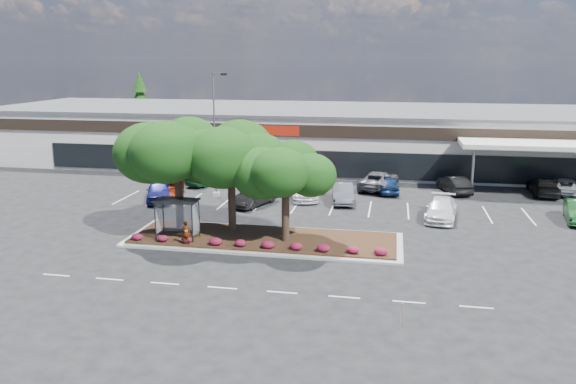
% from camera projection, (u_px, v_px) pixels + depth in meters
% --- Properties ---
extents(ground, '(160.00, 160.00, 0.00)m').
position_uv_depth(ground, '(282.00, 264.00, 32.82)').
color(ground, black).
rests_on(ground, ground).
extents(retail_store, '(80.40, 25.20, 6.25)m').
position_uv_depth(retail_store, '(340.00, 135.00, 64.50)').
color(retail_store, silver).
rests_on(retail_store, ground).
extents(landscape_island, '(18.00, 6.00, 0.26)m').
position_uv_depth(landscape_island, '(264.00, 239.00, 36.98)').
color(landscape_island, '#A7A6A1').
rests_on(landscape_island, ground).
extents(lane_markings, '(33.12, 20.06, 0.01)m').
position_uv_depth(lane_markings, '(307.00, 216.00, 42.81)').
color(lane_markings, silver).
rests_on(lane_markings, ground).
extents(shrub_row, '(17.00, 0.80, 0.50)m').
position_uv_depth(shrub_row, '(256.00, 244.00, 34.88)').
color(shrub_row, maroon).
rests_on(shrub_row, landscape_island).
extents(bus_shelter, '(2.75, 1.55, 2.59)m').
position_uv_depth(bus_shelter, '(178.00, 207.00, 36.46)').
color(bus_shelter, black).
rests_on(bus_shelter, landscape_island).
extents(island_tree_west, '(7.20, 7.20, 7.89)m').
position_uv_depth(island_tree_west, '(178.00, 174.00, 37.60)').
color(island_tree_west, '#1A3910').
rests_on(island_tree_west, landscape_island).
extents(island_tree_mid, '(6.60, 6.60, 7.32)m').
position_uv_depth(island_tree_mid, '(231.00, 178.00, 37.70)').
color(island_tree_mid, '#1A3910').
rests_on(island_tree_mid, landscape_island).
extents(island_tree_east, '(5.80, 5.80, 6.50)m').
position_uv_depth(island_tree_east, '(285.00, 191.00, 35.64)').
color(island_tree_east, '#1A3910').
rests_on(island_tree_east, landscape_island).
extents(conifer_north_west, '(4.40, 4.40, 10.00)m').
position_uv_depth(conifer_north_west, '(141.00, 107.00, 81.05)').
color(conifer_north_west, '#1A3910').
rests_on(conifer_north_west, ground).
extents(person_waiting, '(0.58, 0.40, 1.53)m').
position_uv_depth(person_waiting, '(186.00, 232.00, 35.42)').
color(person_waiting, '#594C47').
rests_on(person_waiting, landscape_island).
extents(light_pole, '(1.43, 0.61, 10.69)m').
position_uv_depth(light_pole, '(216.00, 143.00, 47.77)').
color(light_pole, '#A7A6A1').
rests_on(light_pole, ground).
extents(survey_stake, '(0.07, 0.14, 1.01)m').
position_uv_depth(survey_stake, '(402.00, 311.00, 25.28)').
color(survey_stake, tan).
rests_on(survey_stake, ground).
extents(car_0, '(3.66, 5.39, 1.70)m').
position_uv_depth(car_0, '(159.00, 191.00, 47.42)').
color(car_0, navy).
rests_on(car_0, ground).
extents(car_1, '(4.28, 6.04, 1.53)m').
position_uv_depth(car_1, '(169.00, 188.00, 48.71)').
color(car_1, '#6A1403').
rests_on(car_1, ground).
extents(car_2, '(3.21, 5.03, 1.56)m').
position_uv_depth(car_2, '(255.00, 196.00, 45.84)').
color(car_2, black).
rests_on(car_2, ground).
extents(car_3, '(3.66, 5.78, 1.56)m').
position_uv_depth(car_3, '(302.00, 189.00, 48.18)').
color(car_3, white).
rests_on(car_3, ground).
extents(car_4, '(2.30, 5.02, 1.59)m').
position_uv_depth(car_4, '(343.00, 193.00, 46.87)').
color(car_4, '#54555C').
rests_on(car_4, ground).
extents(car_6, '(2.83, 5.50, 1.53)m').
position_uv_depth(car_6, '(441.00, 209.00, 41.89)').
color(car_6, white).
rests_on(car_6, ground).
extents(car_9, '(2.13, 4.17, 1.36)m').
position_uv_depth(car_9, '(194.00, 173.00, 55.55)').
color(car_9, '#20552D').
rests_on(car_9, ground).
extents(car_10, '(3.24, 5.11, 1.62)m').
position_uv_depth(car_10, '(206.00, 176.00, 53.51)').
color(car_10, '#184E27').
rests_on(car_10, ground).
extents(car_11, '(3.23, 5.35, 1.66)m').
position_uv_depth(car_11, '(301.00, 181.00, 51.13)').
color(car_11, silver).
rests_on(car_11, ground).
extents(car_12, '(3.05, 5.39, 1.68)m').
position_uv_depth(car_12, '(310.00, 179.00, 52.07)').
color(car_12, '#8F0300').
rests_on(car_12, ground).
extents(car_13, '(2.08, 4.45, 1.47)m').
position_uv_depth(car_13, '(389.00, 185.00, 50.15)').
color(car_13, navy).
rests_on(car_13, ground).
extents(car_14, '(3.98, 6.44, 1.66)m').
position_uv_depth(car_14, '(379.00, 180.00, 51.54)').
color(car_14, '#525158').
rests_on(car_14, ground).
extents(car_15, '(2.96, 4.95, 1.54)m').
position_uv_depth(car_15, '(454.00, 184.00, 50.12)').
color(car_15, black).
rests_on(car_15, ground).
extents(car_16, '(2.43, 5.44, 1.55)m').
position_uv_depth(car_16, '(543.00, 186.00, 49.47)').
color(car_16, black).
rests_on(car_16, ground).
extents(car_17, '(3.32, 5.39, 1.39)m').
position_uv_depth(car_17, '(565.00, 186.00, 49.85)').
color(car_17, '#A9AEB6').
rests_on(car_17, ground).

